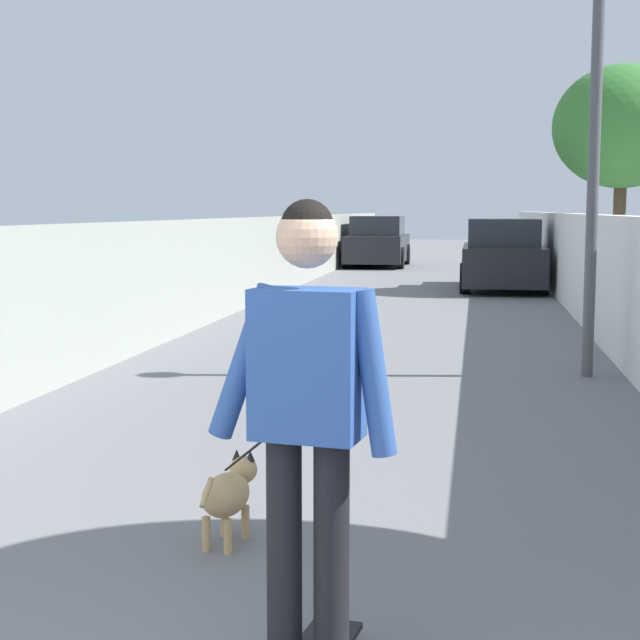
# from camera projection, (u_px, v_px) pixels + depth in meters

# --- Properties ---
(ground_plane) EXTENTS (80.00, 80.00, 0.00)m
(ground_plane) POSITION_uv_depth(u_px,v_px,m) (401.00, 315.00, 15.76)
(ground_plane) COLOR slate
(wall_left) EXTENTS (48.00, 0.30, 1.59)m
(wall_left) POSITION_uv_depth(u_px,v_px,m) (194.00, 273.00, 14.19)
(wall_left) COLOR #999E93
(wall_left) RESTS_ON ground
(fence_right) EXTENTS (48.00, 0.30, 1.67)m
(fence_right) POSITION_uv_depth(u_px,v_px,m) (601.00, 275.00, 13.23)
(fence_right) COLOR silver
(fence_right) RESTS_ON ground
(tree_right_near) EXTENTS (2.85, 2.85, 4.71)m
(tree_right_near) POSITION_uv_depth(u_px,v_px,m) (622.00, 127.00, 19.60)
(tree_right_near) COLOR #473523
(tree_right_near) RESTS_ON ground
(lamp_post) EXTENTS (0.36, 0.36, 4.54)m
(lamp_post) POSITION_uv_depth(u_px,v_px,m) (597.00, 76.00, 9.59)
(lamp_post) COLOR #4C4C51
(lamp_post) RESTS_ON ground
(person_skateboarder) EXTENTS (0.27, 0.72, 1.69)m
(person_skateboarder) POSITION_uv_depth(u_px,v_px,m) (307.00, 397.00, 3.37)
(person_skateboarder) COLOR black
(person_skateboarder) RESTS_ON skateboard
(dog) EXTENTS (1.70, 0.82, 1.06)m
(dog) POSITION_uv_depth(u_px,v_px,m) (229.00, 492.00, 4.95)
(dog) COLOR tan
(dog) RESTS_ON ground
(car_near) EXTENTS (4.10, 1.80, 1.54)m
(car_near) POSITION_uv_depth(u_px,v_px,m) (503.00, 257.00, 20.72)
(car_near) COLOR black
(car_near) RESTS_ON ground
(car_far) EXTENTS (3.83, 1.80, 1.54)m
(car_far) POSITION_uv_depth(u_px,v_px,m) (378.00, 243.00, 29.13)
(car_far) COLOR black
(car_far) RESTS_ON ground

